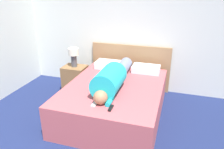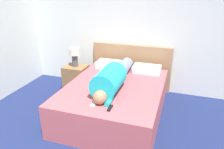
{
  "view_description": "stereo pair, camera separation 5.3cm",
  "coord_description": "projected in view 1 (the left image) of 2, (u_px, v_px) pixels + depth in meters",
  "views": [
    {
      "loc": [
        0.71,
        -0.8,
        2.06
      ],
      "look_at": [
        -0.23,
        2.2,
        0.79
      ],
      "focal_mm": 35.0,
      "sensor_mm": 36.0,
      "label": 1
    },
    {
      "loc": [
        0.76,
        -0.78,
        2.06
      ],
      "look_at": [
        -0.23,
        2.2,
        0.79
      ],
      "focal_mm": 35.0,
      "sensor_mm": 36.0,
      "label": 2
    }
  ],
  "objects": [
    {
      "name": "tv_remote",
      "position": [
        111.0,
        108.0,
        2.91
      ],
      "size": [
        0.04,
        0.15,
        0.02
      ],
      "color": "black",
      "rests_on": "bed"
    },
    {
      "name": "person_lying",
      "position": [
        113.0,
        78.0,
        3.47
      ],
      "size": [
        0.39,
        1.59,
        0.39
      ],
      "color": "#936B4C",
      "rests_on": "bed"
    },
    {
      "name": "wall_back",
      "position": [
        143.0,
        28.0,
        4.33
      ],
      "size": [
        6.21,
        0.06,
        2.6
      ],
      "color": "silver",
      "rests_on": "ground_plane"
    },
    {
      "name": "cell_phone",
      "position": [
        95.0,
        104.0,
        3.02
      ],
      "size": [
        0.06,
        0.13,
        0.01
      ],
      "color": "#B2B7BC",
      "rests_on": "bed"
    },
    {
      "name": "bed",
      "position": [
        115.0,
        100.0,
        3.71
      ],
      "size": [
        1.54,
        1.99,
        0.54
      ],
      "color": "#A84C51",
      "rests_on": "ground_plane"
    },
    {
      "name": "nightstand",
      "position": [
        75.0,
        79.0,
        4.56
      ],
      "size": [
        0.47,
        0.37,
        0.54
      ],
      "color": "brown",
      "rests_on": "ground_plane"
    },
    {
      "name": "table_lamp",
      "position": [
        74.0,
        55.0,
        4.37
      ],
      "size": [
        0.21,
        0.21,
        0.38
      ],
      "color": "#4C4C51",
      "rests_on": "nightstand"
    },
    {
      "name": "headboard",
      "position": [
        130.0,
        67.0,
        4.64
      ],
      "size": [
        1.66,
        0.04,
        0.95
      ],
      "color": "#A37A51",
      "rests_on": "ground_plane"
    },
    {
      "name": "pillow_second",
      "position": [
        146.0,
        69.0,
        4.16
      ],
      "size": [
        0.51,
        0.32,
        0.12
      ],
      "color": "white",
      "rests_on": "bed"
    },
    {
      "name": "pillow_near_headboard",
      "position": [
        110.0,
        65.0,
        4.36
      ],
      "size": [
        0.54,
        0.32,
        0.13
      ],
      "color": "white",
      "rests_on": "bed"
    }
  ]
}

